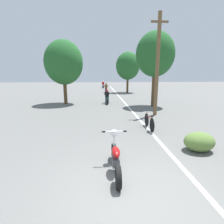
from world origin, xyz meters
name	(u,v)px	position (x,y,z in m)	size (l,w,h in m)	color
ground_plane	(129,191)	(0.00, 0.00, 0.00)	(120.00, 120.00, 0.00)	#60605E
lane_stripe_edge	(125,103)	(1.77, 12.87, 0.00)	(0.14, 48.00, 0.01)	white
utility_pole	(157,65)	(3.10, 7.85, 3.36)	(1.10, 0.24, 6.54)	brown
roadside_tree_right_near	(155,55)	(3.96, 11.21, 4.35)	(3.22, 2.90, 6.23)	#513A23
roadside_tree_right_far	(128,66)	(3.55, 22.91, 3.96)	(3.54, 3.19, 6.01)	#513A23
roadside_tree_left	(64,63)	(-3.90, 13.01, 3.78)	(3.46, 3.12, 5.79)	#513A23
roadside_bush	(199,142)	(2.91, 2.09, 0.35)	(1.10, 0.88, 0.70)	#5B7A38
motorcycle_foreground	(116,157)	(-0.25, 0.93, 0.44)	(0.76, 1.96, 1.08)	black
motorcycle_rider_lead	(107,98)	(0.01, 12.94, 0.52)	(0.50, 1.94, 1.35)	black
motorcycle_rider_mid	(106,89)	(0.31, 23.19, 0.54)	(0.50, 1.98, 1.44)	black
motorcycle_rider_far	(103,85)	(0.04, 32.51, 0.56)	(0.50, 2.02, 1.47)	black
bicycle_parked	(149,122)	(1.82, 4.78, 0.38)	(0.44, 1.68, 0.82)	black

